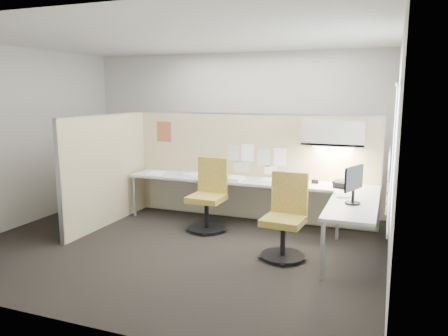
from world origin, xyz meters
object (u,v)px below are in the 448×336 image
at_px(phone, 341,184).
at_px(desk, 265,191).
at_px(monitor, 354,182).
at_px(chair_left, 209,197).
at_px(chair_right, 285,219).

bearing_deg(phone, desk, -157.10).
height_order(monitor, phone, monitor).
distance_m(chair_left, monitor, 2.29).
xyz_separation_m(chair_left, monitor, (2.17, -0.52, 0.50)).
distance_m(chair_right, phone, 1.28).
bearing_deg(chair_left, desk, 23.56).
xyz_separation_m(chair_left, phone, (1.93, 0.40, 0.27)).
bearing_deg(desk, chair_left, -157.87).
height_order(desk, phone, phone).
bearing_deg(chair_right, chair_left, 157.00).
height_order(chair_right, phone, chair_right).
xyz_separation_m(chair_right, monitor, (0.81, 0.19, 0.51)).
height_order(desk, chair_left, chair_left).
distance_m(desk, chair_right, 1.19).
relative_size(monitor, phone, 1.83).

